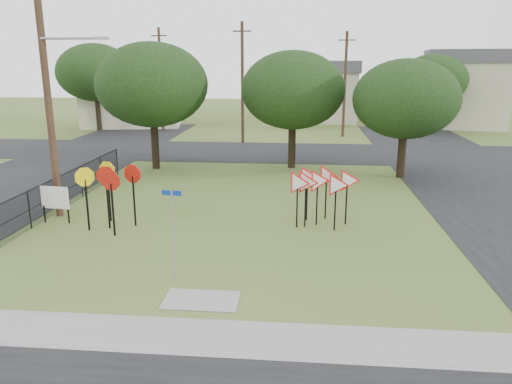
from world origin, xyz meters
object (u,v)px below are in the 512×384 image
street_name_sign (173,230)px  stop_sign_cluster (109,182)px  info_board (55,199)px  yield_sign_cluster (320,183)px

street_name_sign → stop_sign_cluster: size_ratio=1.12×
street_name_sign → stop_sign_cluster: (-3.59, 4.45, 0.23)m
stop_sign_cluster → info_board: bearing=170.5°
street_name_sign → stop_sign_cluster: street_name_sign is taller
yield_sign_cluster → info_board: (-10.26, -0.75, -0.68)m
yield_sign_cluster → info_board: size_ratio=1.95×
street_name_sign → yield_sign_cluster: 7.05m
yield_sign_cluster → street_name_sign: bearing=-127.4°
stop_sign_cluster → yield_sign_cluster: stop_sign_cluster is taller
stop_sign_cluster → info_board: (-2.39, 0.40, -0.83)m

